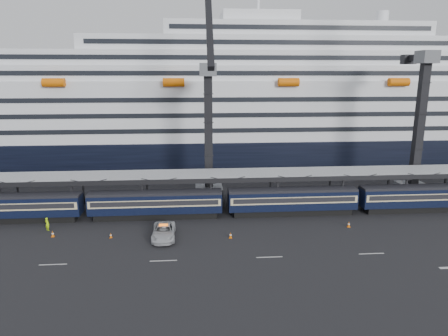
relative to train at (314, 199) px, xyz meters
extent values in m
plane|color=black|center=(4.65, -10.00, -2.20)|extent=(260.00, 260.00, 0.00)
cube|color=beige|center=(-33.35, -14.00, -2.19)|extent=(3.00, 0.15, 0.02)
cube|color=beige|center=(-21.35, -14.00, -2.19)|extent=(3.00, 0.15, 0.02)
cube|color=beige|center=(-9.35, -14.00, -2.19)|extent=(3.00, 0.15, 0.02)
cube|color=beige|center=(2.65, -14.00, -2.19)|extent=(3.00, 0.15, 0.02)
cube|color=black|center=(-43.35, 0.00, -1.75)|extent=(17.48, 2.40, 0.90)
cube|color=black|center=(-43.35, 0.00, 0.05)|extent=(19.00, 2.80, 2.70)
cube|color=beige|center=(-43.35, 0.00, 0.35)|extent=(18.62, 2.92, 1.05)
cube|color=black|center=(-43.35, 0.00, 0.40)|extent=(17.86, 2.98, 0.70)
cube|color=black|center=(-43.35, 0.00, 1.55)|extent=(19.00, 2.50, 0.35)
cube|color=black|center=(-23.35, 0.00, -1.75)|extent=(17.48, 2.40, 0.90)
cube|color=black|center=(-23.35, 0.00, 0.05)|extent=(19.00, 2.80, 2.70)
cube|color=beige|center=(-23.35, 0.00, 0.35)|extent=(18.62, 2.92, 1.05)
cube|color=black|center=(-23.35, 0.00, 0.40)|extent=(17.86, 2.98, 0.70)
cube|color=black|center=(-23.35, 0.00, 1.55)|extent=(19.00, 2.50, 0.35)
cube|color=black|center=(-3.35, 0.00, -1.75)|extent=(17.48, 2.40, 0.90)
cube|color=black|center=(-3.35, 0.00, 0.05)|extent=(19.00, 2.80, 2.70)
cube|color=beige|center=(-3.35, 0.00, 0.35)|extent=(18.62, 2.92, 1.05)
cube|color=black|center=(-3.35, 0.00, 0.40)|extent=(17.86, 2.98, 0.70)
cube|color=black|center=(-3.35, 0.00, 1.55)|extent=(19.00, 2.50, 0.35)
cube|color=black|center=(16.65, 0.00, -1.75)|extent=(17.48, 2.40, 0.90)
cube|color=black|center=(16.65, 0.00, 0.05)|extent=(19.00, 2.80, 2.70)
cube|color=beige|center=(16.65, 0.00, 0.35)|extent=(18.62, 2.92, 1.05)
cube|color=black|center=(16.65, 0.00, 0.40)|extent=(17.86, 2.98, 0.70)
cube|color=black|center=(16.65, 0.00, 1.55)|extent=(19.00, 2.50, 0.35)
cube|color=gray|center=(4.65, 4.00, 3.20)|extent=(130.00, 6.00, 0.25)
cube|color=black|center=(4.65, 1.00, 2.90)|extent=(130.00, 0.25, 0.70)
cube|color=black|center=(4.65, 7.00, 2.90)|extent=(130.00, 0.25, 0.70)
cube|color=black|center=(-45.35, 1.20, 0.50)|extent=(0.25, 0.25, 5.40)
cube|color=black|center=(-45.35, 6.80, 0.50)|extent=(0.25, 0.25, 5.40)
cube|color=black|center=(-35.35, 1.20, 0.50)|extent=(0.25, 0.25, 5.40)
cube|color=black|center=(-35.35, 6.80, 0.50)|extent=(0.25, 0.25, 5.40)
cube|color=black|center=(-25.35, 1.20, 0.50)|extent=(0.25, 0.25, 5.40)
cube|color=black|center=(-25.35, 6.80, 0.50)|extent=(0.25, 0.25, 5.40)
cube|color=black|center=(-15.35, 1.20, 0.50)|extent=(0.25, 0.25, 5.40)
cube|color=black|center=(-15.35, 6.80, 0.50)|extent=(0.25, 0.25, 5.40)
cube|color=black|center=(-5.35, 1.20, 0.50)|extent=(0.25, 0.25, 5.40)
cube|color=black|center=(-5.35, 6.80, 0.50)|extent=(0.25, 0.25, 5.40)
cube|color=black|center=(4.65, 1.20, 0.50)|extent=(0.25, 0.25, 5.40)
cube|color=black|center=(4.65, 6.80, 0.50)|extent=(0.25, 0.25, 5.40)
cube|color=black|center=(14.65, 1.20, 0.50)|extent=(0.25, 0.25, 5.40)
cube|color=black|center=(14.65, 6.80, 0.50)|extent=(0.25, 0.25, 5.40)
cube|color=black|center=(24.65, 6.80, 0.50)|extent=(0.25, 0.25, 5.40)
cube|color=black|center=(4.65, 36.00, 1.30)|extent=(200.00, 28.00, 7.00)
cube|color=white|center=(4.65, 36.00, 10.80)|extent=(190.00, 26.88, 12.00)
cube|color=white|center=(4.65, 36.00, 18.30)|extent=(160.00, 24.64, 3.00)
cube|color=black|center=(4.65, 23.63, 18.30)|extent=(153.60, 0.12, 0.90)
cube|color=white|center=(4.65, 36.00, 21.30)|extent=(124.00, 21.84, 3.00)
cube|color=black|center=(4.65, 25.03, 21.30)|extent=(119.04, 0.12, 0.90)
cube|color=white|center=(4.65, 36.00, 24.30)|extent=(90.00, 19.04, 3.00)
cube|color=black|center=(4.65, 26.43, 24.30)|extent=(86.40, 0.12, 0.90)
cube|color=white|center=(4.65, 36.00, 27.30)|extent=(56.00, 16.24, 3.00)
cube|color=black|center=(4.65, 27.83, 27.30)|extent=(53.76, 0.12, 0.90)
cube|color=white|center=(-3.35, 36.00, 29.80)|extent=(16.00, 12.00, 2.50)
cylinder|color=white|center=(24.65, 36.00, 30.30)|extent=(2.80, 2.80, 3.00)
cylinder|color=#E26107|center=(-43.35, 21.96, 16.60)|extent=(4.00, 1.60, 1.60)
cylinder|color=#E26107|center=(-21.35, 21.96, 16.60)|extent=(4.00, 1.60, 1.60)
cylinder|color=#E26107|center=(0.65, 21.96, 16.60)|extent=(4.00, 1.60, 1.60)
cylinder|color=#E26107|center=(22.65, 21.96, 16.60)|extent=(4.00, 1.60, 1.60)
cube|color=#4F5357|center=(-15.35, 9.00, -1.20)|extent=(4.50, 4.50, 2.00)
cube|color=black|center=(-15.35, 9.00, 8.80)|extent=(1.30, 1.30, 18.00)
cube|color=#4F5357|center=(-15.35, 9.00, 18.80)|extent=(2.60, 3.20, 2.00)
cube|color=black|center=(-15.35, 3.21, 25.69)|extent=(0.90, 12.26, 14.37)
cube|color=black|center=(-15.35, 11.52, 18.80)|extent=(0.90, 5.04, 0.90)
cube|color=black|center=(-15.35, 14.04, 18.60)|extent=(2.20, 1.60, 1.60)
cube|color=#4F5357|center=(19.65, 8.00, -1.20)|extent=(4.50, 4.50, 2.00)
cube|color=black|center=(19.65, 8.00, 9.80)|extent=(1.30, 1.30, 20.00)
cube|color=#4F5357|center=(19.65, 8.00, 20.80)|extent=(2.60, 3.20, 2.00)
cube|color=black|center=(19.65, 10.80, 20.80)|extent=(0.90, 5.60, 0.90)
cube|color=black|center=(19.65, 13.60, 20.60)|extent=(2.20, 1.60, 1.60)
imported|color=#AFB2B7|center=(-21.74, -7.61, -1.34)|extent=(2.92, 6.20, 1.71)
imported|color=#B9F40C|center=(-37.38, -3.85, -1.30)|extent=(0.79, 0.71, 1.81)
cube|color=#E26107|center=(-28.50, -6.99, -2.18)|extent=(0.34, 0.34, 0.04)
cone|color=#E26107|center=(-28.50, -6.99, -1.84)|extent=(0.29, 0.29, 0.64)
cylinder|color=white|center=(-28.50, -6.99, -1.84)|extent=(0.24, 0.24, 0.11)
cube|color=#E26107|center=(-35.98, -6.09, -2.18)|extent=(0.41, 0.41, 0.04)
cone|color=#E26107|center=(-35.98, -6.09, -1.76)|extent=(0.35, 0.35, 0.79)
cylinder|color=white|center=(-35.98, -6.09, -1.76)|extent=(0.29, 0.29, 0.13)
cube|color=#E26107|center=(-13.28, -8.21, -2.18)|extent=(0.39, 0.39, 0.04)
cone|color=#E26107|center=(-13.28, -8.21, -1.79)|extent=(0.33, 0.33, 0.74)
cylinder|color=white|center=(-13.28, -8.21, -1.79)|extent=(0.28, 0.28, 0.12)
cube|color=#E26107|center=(3.15, -5.70, -2.18)|extent=(0.41, 0.41, 0.04)
cone|color=#E26107|center=(3.15, -5.70, -1.77)|extent=(0.34, 0.34, 0.78)
cylinder|color=white|center=(3.15, -5.70, -1.77)|extent=(0.29, 0.29, 0.13)
camera|label=1|loc=(-17.69, -55.37, 18.13)|focal=32.00mm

